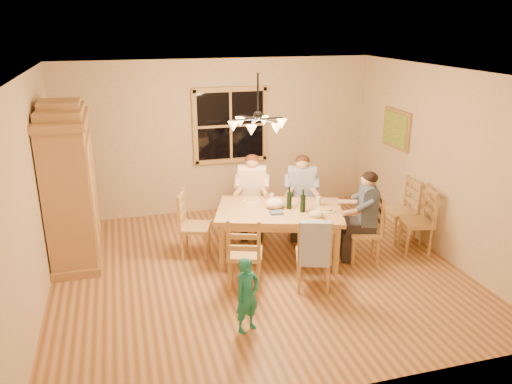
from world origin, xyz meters
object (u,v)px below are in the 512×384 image
object	(u,v)px
adult_woman	(252,185)
wine_bottle_a	(289,198)
chair_end_left	(196,237)
chair_near_left	(245,264)
chair_spare_front	(415,232)
chair_spare_back	(399,221)
dining_table	(280,216)
armoire	(71,190)
wine_bottle_b	(303,201)
chair_near_right	(313,266)
adult_plaid_man	(302,186)
child	(247,295)
chair_far_right	(301,217)
chair_end_right	(364,240)
adult_slate_man	(367,205)
chandelier	(258,123)
chair_far_left	(252,217)

from	to	relation	value
adult_woman	wine_bottle_a	xyz separation A→B (m)	(0.29, -0.94, 0.08)
chair_end_left	chair_near_left	bearing A→B (deg)	43.26
chair_spare_front	chair_spare_back	distance (m)	0.45
dining_table	chair_spare_back	distance (m)	2.08
dining_table	chair_spare_back	world-z (taller)	chair_spare_back
armoire	chair_spare_front	size ratio (longest dim) A/B	2.32
dining_table	wine_bottle_b	xyz separation A→B (m)	(0.28, -0.18, 0.27)
chair_near_right	adult_plaid_man	bearing A→B (deg)	93.37
chair_end_left	chair_spare_front	distance (m)	3.28
adult_woman	chair_spare_front	world-z (taller)	adult_woman
chair_near_left	wine_bottle_b	xyz separation A→B (m)	(0.96, 0.47, 0.62)
wine_bottle_a	wine_bottle_b	distance (m)	0.22
child	chair_far_right	bearing A→B (deg)	30.01
chair_near_right	adult_plaid_man	size ratio (longest dim) A/B	1.13
adult_woman	chair_spare_back	distance (m)	2.40
armoire	child	size ratio (longest dim) A/B	2.62
chair_end_right	adult_woman	size ratio (longest dim) A/B	1.13
adult_woman	wine_bottle_b	world-z (taller)	adult_woman
adult_woman	adult_slate_man	xyz separation A→B (m)	(1.31, -1.32, 0.00)
child	chair_end_right	bearing A→B (deg)	3.86
chandelier	chair_far_left	distance (m)	2.17
dining_table	chair_end_right	bearing A→B (deg)	-18.47
chandelier	wine_bottle_b	bearing A→B (deg)	9.77
chair_far_right	chair_spare_back	distance (m)	1.55
chair_far_right	adult_slate_man	world-z (taller)	adult_slate_man
adult_woman	chair_far_right	bearing A→B (deg)	-180.00
armoire	wine_bottle_a	world-z (taller)	armoire
wine_bottle_a	chair_far_left	bearing A→B (deg)	107.05
dining_table	wine_bottle_b	bearing A→B (deg)	-32.97
armoire	chandelier	bearing A→B (deg)	-24.06
chair_far_left	wine_bottle_a	world-z (taller)	wine_bottle_a
adult_slate_man	wine_bottle_a	xyz separation A→B (m)	(-1.02, 0.37, 0.08)
wine_bottle_a	chair_far_right	bearing A→B (deg)	56.96
chair_end_right	adult_slate_man	bearing A→B (deg)	-71.53
chair_near_left	chair_end_left	xyz separation A→B (m)	(-0.48, 1.04, 0.00)
wine_bottle_b	child	distance (m)	1.93
armoire	chair_spare_back	distance (m)	4.97
dining_table	chair_end_right	size ratio (longest dim) A/B	2.03
chair_near_right	chair_far_right	bearing A→B (deg)	93.37
chair_near_left	adult_slate_man	xyz separation A→B (m)	(1.84, 0.26, 0.54)
child	chair_far_left	bearing A→B (deg)	46.56
armoire	chair_end_right	size ratio (longest dim) A/B	2.32
chair_far_left	chair_far_right	size ratio (longest dim) A/B	1.00
chandelier	chair_far_left	world-z (taller)	chandelier
chair_near_right	adult_slate_man	xyz separation A→B (m)	(1.01, 0.54, 0.54)
dining_table	chair_far_left	world-z (taller)	chair_far_left
wine_bottle_a	child	bearing A→B (deg)	-122.86
chair_spare_back	chair_far_left	bearing A→B (deg)	70.28
chair_far_right	adult_plaid_man	bearing A→B (deg)	-0.00
chair_spare_front	adult_plaid_man	bearing A→B (deg)	68.86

